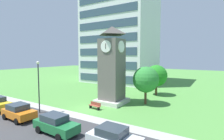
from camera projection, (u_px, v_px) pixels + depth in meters
name	position (u px, v px, depth m)	size (l,w,h in m)	color
ground_plane	(86.00, 110.00, 22.15)	(160.00, 160.00, 0.00)	#4C893D
street_asphalt	(41.00, 128.00, 16.48)	(120.00, 7.20, 0.01)	#38383A
kerb_strip	(74.00, 115.00, 20.22)	(120.00, 1.60, 0.01)	#9E9E99
office_building	(121.00, 35.00, 46.88)	(17.55, 15.00, 25.60)	silver
clock_tower	(112.00, 69.00, 24.91)	(4.05, 4.05, 11.19)	#605B56
park_bench	(95.00, 106.00, 22.35)	(1.84, 0.69, 0.88)	brown
street_lamp	(39.00, 81.00, 20.63)	(0.36, 0.36, 6.32)	#333338
tree_by_building	(156.00, 76.00, 30.34)	(3.79, 3.79, 5.38)	#513823
tree_near_tower	(146.00, 80.00, 24.44)	(3.73, 3.73, 5.46)	#513823
parked_car_orange	(19.00, 112.00, 18.65)	(4.10, 2.19, 1.69)	orange
parked_car_green	(56.00, 124.00, 15.26)	(4.48, 2.04, 1.69)	#1E6B38
parked_car_silver	(114.00, 138.00, 12.58)	(4.16, 2.12, 1.69)	silver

